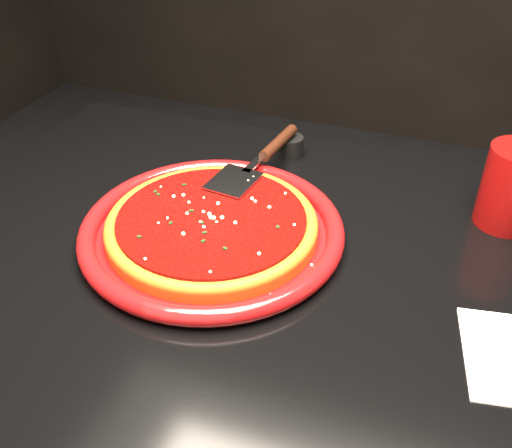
{
  "coord_description": "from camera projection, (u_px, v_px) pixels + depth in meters",
  "views": [
    {
      "loc": [
        0.16,
        -0.61,
        1.28
      ],
      "look_at": [
        -0.08,
        0.05,
        0.77
      ],
      "focal_mm": 40.0,
      "sensor_mm": 36.0,
      "label": 1
    }
  ],
  "objects": [
    {
      "name": "table",
      "position": [
        289.0,
        425.0,
        1.03
      ],
      "size": [
        1.2,
        0.8,
        0.75
      ],
      "primitive_type": "cube",
      "color": "black",
      "rests_on": "floor"
    },
    {
      "name": "pizza_server",
      "position": [
        259.0,
        159.0,
        0.97
      ],
      "size": [
        0.12,
        0.3,
        0.02
      ],
      "primitive_type": null,
      "rotation": [
        0.0,
        0.0,
        -0.12
      ],
      "color": "silver",
      "rests_on": "plate"
    },
    {
      "name": "pizza_crust_rim",
      "position": [
        212.0,
        223.0,
        0.86
      ],
      "size": [
        0.39,
        0.39,
        0.02
      ],
      "primitive_type": "torus",
      "rotation": [
        0.0,
        0.0,
        -0.27
      ],
      "color": "brown",
      "rests_on": "plate"
    },
    {
      "name": "ramekin",
      "position": [
        290.0,
        146.0,
        1.07
      ],
      "size": [
        0.06,
        0.06,
        0.04
      ],
      "primitive_type": "cylinder",
      "rotation": [
        0.0,
        0.0,
        -0.25
      ],
      "color": "black",
      "rests_on": "table"
    },
    {
      "name": "plate",
      "position": [
        212.0,
        230.0,
        0.86
      ],
      "size": [
        0.49,
        0.49,
        0.03
      ],
      "primitive_type": "cylinder",
      "rotation": [
        0.0,
        0.0,
        -0.27
      ],
      "color": "maroon",
      "rests_on": "table"
    },
    {
      "name": "pizza_sauce",
      "position": [
        212.0,
        220.0,
        0.85
      ],
      "size": [
        0.35,
        0.35,
        0.01
      ],
      "primitive_type": "cylinder",
      "rotation": [
        0.0,
        0.0,
        -0.27
      ],
      "color": "#740705",
      "rests_on": "plate"
    },
    {
      "name": "basil_flecks",
      "position": [
        211.0,
        216.0,
        0.85
      ],
      "size": [
        0.25,
        0.25,
        0.0
      ],
      "primitive_type": null,
      "color": "black",
      "rests_on": "plate"
    },
    {
      "name": "pizza_crust",
      "position": [
        212.0,
        227.0,
        0.86
      ],
      "size": [
        0.39,
        0.39,
        0.02
      ],
      "primitive_type": "cylinder",
      "rotation": [
        0.0,
        0.0,
        -0.27
      ],
      "color": "brown",
      "rests_on": "plate"
    },
    {
      "name": "parmesan_dusting",
      "position": [
        211.0,
        215.0,
        0.85
      ],
      "size": [
        0.28,
        0.28,
        0.01
      ],
      "primitive_type": null,
      "color": "beige",
      "rests_on": "plate"
    }
  ]
}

